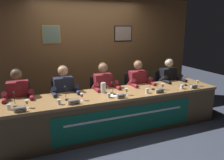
% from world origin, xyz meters
% --- Properties ---
extents(ground_plane, '(12.00, 12.00, 0.00)m').
position_xyz_m(ground_plane, '(0.00, 0.00, 0.00)').
color(ground_plane, '#383D4C').
extents(wall_back_panelled, '(5.48, 0.14, 2.60)m').
position_xyz_m(wall_back_panelled, '(0.00, 1.42, 1.30)').
color(wall_back_panelled, brown).
rests_on(wall_back_panelled, ground_plane).
extents(conference_table, '(4.28, 0.84, 0.73)m').
position_xyz_m(conference_table, '(0.00, -0.12, 0.51)').
color(conference_table, olive).
rests_on(conference_table, ground_plane).
extents(chair_far_left, '(0.44, 0.45, 0.90)m').
position_xyz_m(chair_far_left, '(-1.59, 0.60, 0.44)').
color(chair_far_left, black).
rests_on(chair_far_left, ground_plane).
extents(panelist_far_left, '(0.51, 0.48, 1.23)m').
position_xyz_m(panelist_far_left, '(-1.59, 0.40, 0.72)').
color(panelist_far_left, black).
rests_on(panelist_far_left, ground_plane).
extents(nameplate_far_left, '(0.17, 0.06, 0.08)m').
position_xyz_m(nameplate_far_left, '(-1.56, -0.33, 0.77)').
color(nameplate_far_left, white).
rests_on(nameplate_far_left, conference_table).
extents(juice_glass_far_left, '(0.06, 0.06, 0.12)m').
position_xyz_m(juice_glass_far_left, '(-1.47, -0.20, 0.82)').
color(juice_glass_far_left, white).
rests_on(juice_glass_far_left, conference_table).
extents(water_cup_far_left, '(0.06, 0.06, 0.08)m').
position_xyz_m(water_cup_far_left, '(-1.71, -0.18, 0.77)').
color(water_cup_far_left, silver).
rests_on(water_cup_far_left, conference_table).
extents(microphone_far_left, '(0.06, 0.17, 0.22)m').
position_xyz_m(microphone_far_left, '(-1.64, -0.07, 0.81)').
color(microphone_far_left, black).
rests_on(microphone_far_left, conference_table).
extents(chair_left, '(0.44, 0.45, 0.90)m').
position_xyz_m(chair_left, '(-0.80, 0.60, 0.44)').
color(chair_left, black).
rests_on(chair_left, ground_plane).
extents(panelist_left, '(0.51, 0.48, 1.23)m').
position_xyz_m(panelist_left, '(-0.80, 0.40, 0.72)').
color(panelist_left, black).
rests_on(panelist_left, ground_plane).
extents(nameplate_left, '(0.19, 0.06, 0.08)m').
position_xyz_m(nameplate_left, '(-0.78, -0.31, 0.77)').
color(nameplate_left, white).
rests_on(nameplate_left, conference_table).
extents(juice_glass_left, '(0.06, 0.06, 0.12)m').
position_xyz_m(juice_glass_left, '(-0.62, -0.18, 0.82)').
color(juice_glass_left, white).
rests_on(juice_glass_left, conference_table).
extents(water_cup_left, '(0.06, 0.06, 0.08)m').
position_xyz_m(water_cup_left, '(-1.00, -0.23, 0.77)').
color(water_cup_left, silver).
rests_on(water_cup_left, conference_table).
extents(microphone_left, '(0.06, 0.17, 0.22)m').
position_xyz_m(microphone_left, '(-0.84, -0.04, 0.81)').
color(microphone_left, black).
rests_on(microphone_left, conference_table).
extents(chair_center, '(0.44, 0.45, 0.90)m').
position_xyz_m(chair_center, '(0.00, 0.60, 0.44)').
color(chair_center, black).
rests_on(chair_center, ground_plane).
extents(panelist_center, '(0.51, 0.48, 1.23)m').
position_xyz_m(panelist_center, '(0.00, 0.40, 0.72)').
color(panelist_center, black).
rests_on(panelist_center, ground_plane).
extents(nameplate_center, '(0.16, 0.06, 0.08)m').
position_xyz_m(nameplate_center, '(0.04, -0.32, 0.77)').
color(nameplate_center, white).
rests_on(nameplate_center, conference_table).
extents(juice_glass_center, '(0.06, 0.06, 0.12)m').
position_xyz_m(juice_glass_center, '(0.20, -0.20, 0.82)').
color(juice_glass_center, white).
rests_on(juice_glass_center, conference_table).
extents(water_cup_center, '(0.06, 0.06, 0.08)m').
position_xyz_m(water_cup_center, '(-0.15, -0.23, 0.77)').
color(water_cup_center, silver).
rests_on(water_cup_center, conference_table).
extents(microphone_center, '(0.06, 0.17, 0.22)m').
position_xyz_m(microphone_center, '(-0.00, -0.09, 0.81)').
color(microphone_center, black).
rests_on(microphone_center, conference_table).
extents(chair_right, '(0.44, 0.45, 0.90)m').
position_xyz_m(chair_right, '(0.80, 0.60, 0.44)').
color(chair_right, black).
rests_on(chair_right, ground_plane).
extents(panelist_right, '(0.51, 0.48, 1.23)m').
position_xyz_m(panelist_right, '(0.80, 0.40, 0.72)').
color(panelist_right, black).
rests_on(panelist_right, ground_plane).
extents(nameplate_right, '(0.18, 0.06, 0.08)m').
position_xyz_m(nameplate_right, '(0.83, -0.31, 0.77)').
color(nameplate_right, white).
rests_on(nameplate_right, conference_table).
extents(juice_glass_right, '(0.06, 0.06, 0.12)m').
position_xyz_m(juice_glass_right, '(0.99, -0.17, 0.82)').
color(juice_glass_right, white).
rests_on(juice_glass_right, conference_table).
extents(water_cup_right, '(0.06, 0.06, 0.08)m').
position_xyz_m(water_cup_right, '(0.60, -0.24, 0.77)').
color(water_cup_right, silver).
rests_on(water_cup_right, conference_table).
extents(microphone_right, '(0.06, 0.17, 0.22)m').
position_xyz_m(microphone_right, '(0.83, -0.05, 0.81)').
color(microphone_right, black).
rests_on(microphone_right, conference_table).
extents(chair_far_right, '(0.44, 0.45, 0.90)m').
position_xyz_m(chair_far_right, '(1.59, 0.60, 0.44)').
color(chair_far_right, black).
rests_on(chair_far_right, ground_plane).
extents(panelist_far_right, '(0.51, 0.48, 1.23)m').
position_xyz_m(panelist_far_right, '(1.59, 0.40, 0.72)').
color(panelist_far_right, black).
rests_on(panelist_far_right, ground_plane).
extents(nameplate_far_right, '(0.16, 0.06, 0.08)m').
position_xyz_m(nameplate_far_right, '(1.63, -0.32, 0.77)').
color(nameplate_far_right, white).
rests_on(nameplate_far_right, conference_table).
extents(juice_glass_far_right, '(0.06, 0.06, 0.12)m').
position_xyz_m(juice_glass_far_right, '(1.80, -0.23, 0.82)').
color(juice_glass_far_right, white).
rests_on(juice_glass_far_right, conference_table).
extents(water_cup_far_right, '(0.06, 0.06, 0.08)m').
position_xyz_m(water_cup_far_right, '(1.39, -0.25, 0.77)').
color(water_cup_far_right, silver).
rests_on(water_cup_far_right, conference_table).
extents(microphone_far_right, '(0.06, 0.17, 0.22)m').
position_xyz_m(microphone_far_right, '(1.62, -0.06, 0.81)').
color(microphone_far_right, black).
rests_on(microphone_far_right, conference_table).
extents(water_pitcher_central, '(0.15, 0.10, 0.21)m').
position_xyz_m(water_pitcher_central, '(-0.13, 0.09, 0.83)').
color(water_pitcher_central, silver).
rests_on(water_pitcher_central, conference_table).
extents(document_stack_center, '(0.22, 0.16, 0.01)m').
position_xyz_m(document_stack_center, '(-0.01, -0.16, 0.74)').
color(document_stack_center, white).
rests_on(document_stack_center, conference_table).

